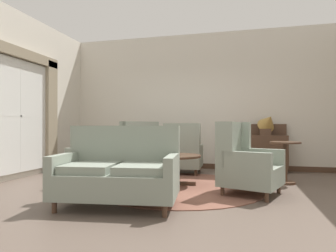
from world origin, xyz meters
The scene contains 16 objects.
ground centered at (0.00, 0.00, 0.00)m, with size 9.08×9.08×0.00m, color brown.
wall_back centered at (0.00, 2.67, 1.64)m, with size 6.65×0.08×3.28m, color silver.
wall_left centered at (-3.24, 0.80, 1.64)m, with size 0.08×3.73×3.28m, color silver.
baseboard_back centered at (0.00, 2.61, 0.06)m, with size 6.49×0.03×0.12m, color #4C3323.
area_rug centered at (0.00, 0.30, 0.01)m, with size 2.82×2.82×0.01m, color brown.
window_with_curtains centered at (-3.15, 0.36, 1.38)m, with size 0.12×2.11×2.47m.
coffee_table centered at (-0.10, 0.41, 0.43)m, with size 0.89×0.89×0.52m.
porcelain_vase centered at (-0.13, 0.37, 0.67)m, with size 0.18×0.18×0.35m.
settee centered at (-0.51, -1.02, 0.42)m, with size 1.59×1.00×1.02m.
armchair_beside_settee centered at (1.07, 0.06, 0.46)m, with size 1.02×1.03×1.08m.
armchair_near_sideboard centered at (-1.19, 1.36, 0.46)m, with size 1.16×1.15×1.11m.
armchair_far_left centered at (-0.19, 1.67, 0.45)m, with size 0.77×0.84×1.08m.
armchair_back_corner centered at (-1.34, 0.18, 0.44)m, with size 0.81×0.84×1.02m.
side_table centered at (1.77, 1.06, 0.45)m, with size 0.53×0.53×0.74m.
sideboard centered at (1.52, 2.37, 0.48)m, with size 0.93×0.35×1.07m.
gramophone centered at (1.57, 2.28, 1.09)m, with size 0.51×0.58×0.56m.
Camera 1 is at (1.02, -4.52, 1.00)m, focal length 31.59 mm.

